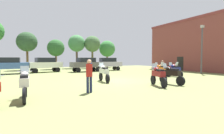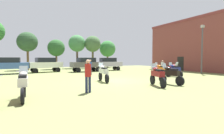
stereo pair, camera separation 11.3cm
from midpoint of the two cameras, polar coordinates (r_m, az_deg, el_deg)
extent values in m
cube|color=olive|center=(13.49, 0.75, -4.93)|extent=(44.00, 52.00, 0.02)
cube|color=brown|center=(29.69, 27.86, 6.24)|extent=(6.00, 14.49, 7.55)
cube|color=brown|center=(30.21, 28.03, 13.74)|extent=(6.12, 14.78, 0.35)
cube|color=black|center=(27.70, 23.02, 1.08)|extent=(0.08, 1.20, 2.20)
cylinder|color=black|center=(18.45, 19.66, -2.01)|extent=(0.19, 0.63, 0.62)
cylinder|color=black|center=(17.29, 22.98, -2.38)|extent=(0.19, 0.63, 0.62)
cube|color=navy|center=(17.83, 21.30, -0.63)|extent=(0.52, 1.36, 0.36)
ellipsoid|color=navy|center=(18.04, 20.68, 0.31)|extent=(0.38, 0.52, 0.24)
cube|color=black|center=(17.64, 21.81, 0.11)|extent=(0.37, 0.59, 0.12)
cube|color=silver|center=(18.28, 20.01, 0.92)|extent=(0.38, 0.19, 0.39)
cylinder|color=#B7B7BC|center=(18.21, 20.21, 0.72)|extent=(0.62, 0.11, 0.04)
cylinder|color=black|center=(18.78, 22.21, -1.93)|extent=(0.15, 0.65, 0.65)
cylinder|color=black|center=(19.75, 18.66, -1.65)|extent=(0.15, 0.65, 0.65)
cube|color=red|center=(19.22, 20.42, -0.28)|extent=(0.43, 1.33, 0.36)
ellipsoid|color=red|center=(19.02, 21.12, 0.52)|extent=(0.34, 0.50, 0.24)
cube|color=black|center=(19.36, 19.91, 0.46)|extent=(0.33, 0.57, 0.12)
cube|color=silver|center=(18.82, 21.91, 1.03)|extent=(0.37, 0.17, 0.39)
cylinder|color=#B7B7BC|center=(18.88, 21.67, 0.86)|extent=(0.62, 0.07, 0.04)
cylinder|color=black|center=(8.92, -28.09, -7.07)|extent=(0.14, 0.66, 0.65)
cylinder|color=black|center=(7.48, -28.50, -8.93)|extent=(0.14, 0.66, 0.65)
cube|color=silver|center=(8.12, -28.36, -4.41)|extent=(0.39, 1.25, 0.36)
ellipsoid|color=silver|center=(8.37, -28.32, -2.27)|extent=(0.33, 0.49, 0.24)
cube|color=black|center=(7.88, -28.46, -2.86)|extent=(0.31, 0.57, 0.12)
cube|color=silver|center=(8.67, -28.27, -0.92)|extent=(0.36, 0.16, 0.39)
cylinder|color=#B7B7BC|center=(8.58, -28.28, -1.35)|extent=(0.62, 0.05, 0.04)
cylinder|color=black|center=(12.01, 14.28, -4.34)|extent=(0.31, 0.66, 0.66)
cylinder|color=black|center=(10.59, 17.79, -5.34)|extent=(0.31, 0.66, 0.66)
cube|color=maroon|center=(11.24, 15.96, -2.24)|extent=(0.75, 1.40, 0.36)
ellipsoid|color=maroon|center=(11.50, 15.32, -0.72)|extent=(0.45, 0.55, 0.24)
cube|color=black|center=(11.01, 16.51, -1.10)|extent=(0.46, 0.62, 0.12)
cube|color=silver|center=(11.79, 14.64, 0.25)|extent=(0.39, 0.25, 0.39)
cylinder|color=#B7B7BC|center=(11.70, 14.84, -0.07)|extent=(0.60, 0.22, 0.04)
cylinder|color=black|center=(12.82, 17.59, -3.96)|extent=(0.16, 0.66, 0.65)
cylinder|color=black|center=(11.91, 22.96, -4.56)|extent=(0.16, 0.66, 0.65)
cube|color=black|center=(12.30, 20.21, -1.91)|extent=(0.44, 1.28, 0.36)
ellipsoid|color=black|center=(12.46, 19.22, -0.54)|extent=(0.35, 0.50, 0.24)
cube|color=black|center=(12.15, 21.04, -0.84)|extent=(0.34, 0.58, 0.12)
cube|color=silver|center=(12.65, 18.14, 0.34)|extent=(0.37, 0.18, 0.39)
cylinder|color=#B7B7BC|center=(12.59, 18.46, 0.05)|extent=(0.62, 0.08, 0.04)
cylinder|color=black|center=(13.71, -3.88, -3.34)|extent=(0.18, 0.69, 0.68)
cylinder|color=black|center=(12.21, -1.53, -4.10)|extent=(0.18, 0.69, 0.68)
cube|color=silver|center=(12.91, -2.78, -1.41)|extent=(0.48, 1.39, 0.36)
ellipsoid|color=silver|center=(13.18, -3.22, -0.11)|extent=(0.36, 0.51, 0.24)
cube|color=black|center=(12.67, -2.42, -0.40)|extent=(0.35, 0.59, 0.12)
cube|color=silver|center=(13.50, -3.69, 0.72)|extent=(0.37, 0.18, 0.39)
cylinder|color=#B7B7BC|center=(13.40, -3.55, 0.45)|extent=(0.62, 0.09, 0.04)
cylinder|color=black|center=(18.20, 15.05, -2.03)|extent=(0.24, 0.62, 0.61)
cylinder|color=black|center=(17.32, 19.33, -2.33)|extent=(0.24, 0.62, 0.61)
cube|color=#CE641D|center=(17.71, 17.16, -0.62)|extent=(0.63, 1.40, 0.36)
ellipsoid|color=#CE641D|center=(17.87, 16.36, 0.32)|extent=(0.41, 0.54, 0.24)
cube|color=black|center=(17.57, 17.81, 0.13)|extent=(0.41, 0.61, 0.12)
cube|color=silver|center=(18.06, 15.48, 0.93)|extent=(0.38, 0.22, 0.39)
cylinder|color=#B7B7BC|center=(18.00, 15.74, 0.73)|extent=(0.61, 0.16, 0.04)
cylinder|color=black|center=(22.38, -11.55, -1.06)|extent=(0.66, 0.27, 0.64)
cylinder|color=black|center=(23.73, -12.78, -0.86)|extent=(0.66, 0.27, 0.64)
cylinder|color=black|center=(23.58, -4.89, -0.82)|extent=(0.66, 0.27, 0.64)
cylinder|color=black|center=(24.86, -6.42, -0.64)|extent=(0.66, 0.27, 0.64)
cube|color=#55524F|center=(23.57, -8.86, 0.84)|extent=(4.44, 2.17, 0.75)
cube|color=black|center=(23.55, -8.88, 2.50)|extent=(2.49, 1.78, 0.61)
cylinder|color=black|center=(24.74, -3.88, -0.65)|extent=(0.66, 0.28, 0.64)
cylinder|color=black|center=(26.11, -4.87, -0.47)|extent=(0.66, 0.28, 0.64)
cylinder|color=black|center=(25.80, 2.30, -0.50)|extent=(0.66, 0.28, 0.64)
cylinder|color=black|center=(27.12, 1.04, -0.34)|extent=(0.66, 0.28, 0.64)
cube|color=#ADA9BC|center=(25.87, -1.31, 1.05)|extent=(4.45, 2.19, 0.75)
cube|color=black|center=(25.86, -1.31, 2.55)|extent=(2.50, 1.79, 0.61)
cylinder|color=black|center=(22.50, -28.69, -1.33)|extent=(0.64, 0.23, 0.64)
cylinder|color=black|center=(23.93, -28.54, -1.10)|extent=(0.64, 0.23, 0.64)
cube|color=#3B5E9B|center=(23.29, -32.25, 0.42)|extent=(4.34, 1.89, 0.75)
cube|color=black|center=(23.28, -32.29, 2.09)|extent=(2.40, 1.63, 0.61)
cylinder|color=black|center=(23.14, -25.12, -1.15)|extent=(0.67, 0.33, 0.64)
cylinder|color=black|center=(24.54, -25.87, -0.95)|extent=(0.67, 0.33, 0.64)
cylinder|color=black|center=(23.95, -18.29, -0.90)|extent=(0.67, 0.33, 0.64)
cylinder|color=black|center=(25.31, -19.38, -0.72)|extent=(0.67, 0.33, 0.64)
cube|color=silver|center=(24.16, -22.15, 0.72)|extent=(4.56, 2.56, 0.75)
cube|color=black|center=(24.15, -22.18, 2.33)|extent=(2.62, 1.99, 0.61)
cylinder|color=#252A3D|center=(20.35, 17.61, -1.28)|extent=(0.14, 0.14, 0.80)
cylinder|color=#252A3D|center=(20.28, 17.18, -1.29)|extent=(0.14, 0.14, 0.80)
cylinder|color=silver|center=(20.28, 17.42, 0.74)|extent=(0.44, 0.44, 0.64)
sphere|color=tan|center=(20.27, 17.44, 1.95)|extent=(0.22, 0.22, 0.22)
cylinder|color=#26283D|center=(18.57, -7.20, -1.50)|extent=(0.14, 0.14, 0.84)
cylinder|color=#26283D|center=(18.51, -7.70, -1.51)|extent=(0.14, 0.14, 0.84)
cylinder|color=#234891|center=(18.50, -7.47, 0.82)|extent=(0.34, 0.34, 0.67)
sphere|color=tan|center=(18.49, -7.47, 2.21)|extent=(0.23, 0.23, 0.23)
cylinder|color=#202648|center=(8.86, -7.47, -6.13)|extent=(0.14, 0.14, 0.86)
cylinder|color=#202648|center=(8.85, -8.58, -6.16)|extent=(0.14, 0.14, 0.86)
cylinder|color=#A71E19|center=(8.77, -8.06, -1.14)|extent=(0.41, 0.41, 0.68)
sphere|color=tan|center=(8.75, -8.08, 1.86)|extent=(0.23, 0.23, 0.23)
cylinder|color=brown|center=(35.32, -1.49, 2.51)|extent=(0.37, 0.37, 3.26)
sphere|color=#367B38|center=(35.39, -1.49, 6.41)|extent=(3.46, 3.46, 3.46)
cylinder|color=brown|center=(32.86, -12.03, 3.20)|extent=(0.40, 0.40, 4.14)
sphere|color=#458249|center=(33.00, -12.08, 8.09)|extent=(3.29, 3.29, 3.29)
cylinder|color=brown|center=(30.21, -27.33, 2.78)|extent=(0.34, 0.34, 3.92)
sphere|color=#2D4F2D|center=(30.34, -27.45, 7.84)|extent=(3.19, 3.19, 3.19)
cylinder|color=brown|center=(30.75, -18.82, 2.19)|extent=(0.34, 0.34, 3.12)
sphere|color=#2C5E2A|center=(30.81, -18.88, 6.35)|extent=(2.99, 2.99, 2.99)
cylinder|color=#4E4929|center=(32.58, -6.67, 3.20)|extent=(0.38, 0.38, 4.09)
sphere|color=#44693C|center=(32.72, -6.70, 8.04)|extent=(3.18, 3.18, 3.18)
cylinder|color=#47474C|center=(22.70, 29.14, 4.97)|extent=(0.16, 0.16, 5.61)
cube|color=#B2B2AD|center=(23.02, 29.32, 12.33)|extent=(0.44, 0.24, 0.30)
camera|label=1|loc=(0.06, -89.84, 0.01)|focal=26.06mm
camera|label=2|loc=(0.06, 90.16, -0.01)|focal=26.06mm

